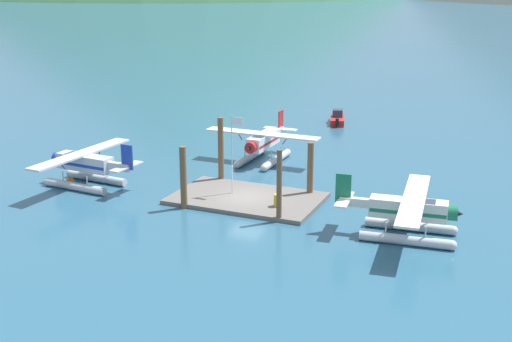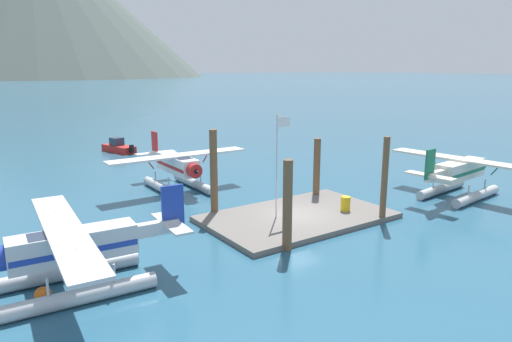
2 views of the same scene
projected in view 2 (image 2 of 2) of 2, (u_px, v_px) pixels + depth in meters
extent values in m
plane|color=#285670|center=(297.00, 219.00, 27.30)|extent=(1200.00, 1200.00, 0.00)
cube|color=#66605B|center=(297.00, 217.00, 27.26)|extent=(10.82, 6.67, 0.30)
cylinder|color=brown|center=(287.00, 206.00, 22.25)|extent=(0.47, 0.47, 4.54)
cylinder|color=brown|center=(384.00, 180.00, 26.30)|extent=(0.36, 0.36, 5.01)
cylinder|color=brown|center=(214.00, 174.00, 27.34)|extent=(0.46, 0.46, 5.27)
cylinder|color=brown|center=(317.00, 169.00, 31.26)|extent=(0.46, 0.46, 4.15)
cylinder|color=silver|center=(277.00, 168.00, 26.11)|extent=(0.08, 0.08, 5.88)
cube|color=white|center=(283.00, 122.00, 25.79)|extent=(0.90, 0.03, 0.56)
sphere|color=gold|center=(277.00, 115.00, 25.45)|extent=(0.10, 0.10, 0.10)
cylinder|color=gold|center=(346.00, 204.00, 27.87)|extent=(0.58, 0.58, 0.88)
torus|color=gold|center=(346.00, 204.00, 27.87)|extent=(0.62, 0.62, 0.04)
sphere|color=orange|center=(43.00, 295.00, 17.57)|extent=(0.64, 0.64, 0.64)
cone|color=#4C5651|center=(36.00, 1.00, 416.00)|extent=(296.14, 296.14, 133.86)
cylinder|color=#B7BABF|center=(441.00, 189.00, 32.85)|extent=(5.64, 1.23, 0.64)
sphere|color=#B7BABF|center=(460.00, 183.00, 34.63)|extent=(0.64, 0.64, 0.64)
cylinder|color=#B7BABF|center=(476.00, 196.00, 31.00)|extent=(5.64, 1.23, 0.64)
sphere|color=#B7BABF|center=(494.00, 189.00, 32.77)|extent=(0.64, 0.64, 0.64)
cylinder|color=#B7BABF|center=(450.00, 177.00, 33.47)|extent=(0.10, 0.10, 0.70)
cylinder|color=#B7BABF|center=(433.00, 183.00, 31.95)|extent=(0.10, 0.10, 0.70)
cylinder|color=#B7BABF|center=(485.00, 184.00, 31.61)|extent=(0.10, 0.10, 0.70)
cylinder|color=#B7BABF|center=(469.00, 190.00, 30.09)|extent=(0.10, 0.10, 0.70)
cube|color=silver|center=(460.00, 170.00, 31.57)|extent=(4.90, 1.74, 1.20)
cube|color=#196B47|center=(460.00, 171.00, 31.59)|extent=(4.81, 1.75, 0.24)
cube|color=#283347|center=(468.00, 163.00, 32.18)|extent=(1.20, 1.16, 0.56)
cube|color=silver|center=(463.00, 160.00, 31.61)|extent=(2.49, 10.49, 0.14)
cylinder|color=#196B47|center=(433.00, 160.00, 33.32)|extent=(0.14, 0.63, 0.84)
cylinder|color=#196B47|center=(496.00, 170.00, 30.05)|extent=(0.14, 0.63, 0.84)
cylinder|color=#196B47|center=(478.00, 164.00, 33.28)|extent=(0.70, 1.02, 0.96)
cone|color=black|center=(481.00, 164.00, 33.56)|extent=(0.39, 0.39, 0.36)
cube|color=silver|center=(436.00, 175.00, 29.49)|extent=(2.23, 0.67, 0.56)
cube|color=#196B47|center=(430.00, 164.00, 28.73)|extent=(1.01, 0.22, 1.90)
cube|color=silver|center=(430.00, 176.00, 28.96)|extent=(1.13, 3.27, 0.10)
cylinder|color=#B7BABF|center=(193.00, 183.00, 34.47)|extent=(0.66, 5.60, 0.64)
sphere|color=#B7BABF|center=(212.00, 191.00, 32.21)|extent=(0.64, 0.64, 0.64)
cylinder|color=#B7BABF|center=(162.00, 188.00, 33.10)|extent=(0.66, 5.60, 0.64)
sphere|color=#B7BABF|center=(179.00, 197.00, 30.84)|extent=(0.64, 0.64, 0.64)
cylinder|color=#B7BABF|center=(201.00, 178.00, 33.36)|extent=(0.10, 0.10, 0.70)
cylinder|color=#B7BABF|center=(186.00, 172.00, 35.29)|extent=(0.10, 0.10, 0.70)
cylinder|color=#B7BABF|center=(169.00, 182.00, 31.98)|extent=(0.10, 0.10, 0.70)
cylinder|color=#B7BABF|center=(155.00, 176.00, 33.92)|extent=(0.10, 0.10, 0.70)
cube|color=white|center=(177.00, 164.00, 33.43)|extent=(1.26, 4.80, 1.20)
cube|color=#B21E1E|center=(177.00, 165.00, 33.45)|extent=(1.28, 4.71, 0.24)
cube|color=#283347|center=(184.00, 162.00, 32.48)|extent=(1.06, 1.10, 0.56)
cube|color=white|center=(179.00, 156.00, 33.04)|extent=(10.40, 1.44, 0.14)
cylinder|color=#B21E1E|center=(206.00, 157.00, 34.32)|extent=(0.62, 0.08, 0.84)
cylinder|color=#B21E1E|center=(150.00, 164.00, 31.90)|extent=(0.62, 0.08, 0.84)
cylinder|color=#B21E1E|center=(194.00, 171.00, 31.25)|extent=(0.96, 0.60, 0.96)
cone|color=black|center=(197.00, 172.00, 30.89)|extent=(0.36, 0.35, 0.36)
cube|color=white|center=(160.00, 156.00, 36.03)|extent=(0.45, 2.20, 0.56)
cube|color=#B21E1E|center=(155.00, 143.00, 36.56)|extent=(0.12, 1.00, 1.90)
cube|color=white|center=(156.00, 153.00, 36.65)|extent=(3.20, 0.81, 0.10)
cylinder|color=#B7BABF|center=(84.00, 296.00, 17.50)|extent=(5.63, 1.02, 0.64)
sphere|color=#B7BABF|center=(0.00, 316.00, 16.11)|extent=(0.64, 0.64, 0.64)
cylinder|color=#B7BABF|center=(72.00, 271.00, 19.60)|extent=(5.63, 1.02, 0.64)
cylinder|color=#B7BABF|center=(48.00, 287.00, 16.76)|extent=(0.10, 0.10, 0.70)
cylinder|color=#B7BABF|center=(114.00, 273.00, 17.95)|extent=(0.10, 0.10, 0.70)
cylinder|color=#B7BABF|center=(40.00, 263.00, 18.86)|extent=(0.10, 0.10, 0.70)
cylinder|color=#B7BABF|center=(100.00, 251.00, 20.05)|extent=(0.10, 0.10, 0.70)
cube|color=silver|center=(74.00, 245.00, 18.20)|extent=(4.87, 1.56, 1.20)
cube|color=#1E389E|center=(74.00, 248.00, 18.22)|extent=(4.78, 1.57, 0.24)
cube|color=#283347|center=(43.00, 242.00, 17.59)|extent=(1.17, 1.13, 0.56)
cube|color=silver|center=(64.00, 230.00, 17.90)|extent=(2.10, 10.47, 0.14)
cylinder|color=#1E389E|center=(75.00, 258.00, 16.13)|extent=(0.12, 0.63, 0.84)
cylinder|color=#1E389E|center=(57.00, 223.00, 19.82)|extent=(0.12, 0.63, 0.84)
cube|color=silver|center=(154.00, 228.00, 19.79)|extent=(2.22, 0.59, 0.56)
cube|color=#1E389E|center=(173.00, 206.00, 20.05)|extent=(1.01, 0.19, 1.90)
cube|color=silver|center=(171.00, 223.00, 20.16)|extent=(1.01, 3.25, 0.10)
cube|color=#B2231E|center=(119.00, 149.00, 48.93)|extent=(2.58, 4.45, 0.70)
sphere|color=#B2231E|center=(108.00, 146.00, 50.24)|extent=(0.70, 0.70, 0.70)
cube|color=#283347|center=(117.00, 141.00, 48.95)|extent=(1.38, 1.45, 0.80)
cube|color=black|center=(132.00, 149.00, 47.45)|extent=(0.43, 0.41, 0.80)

